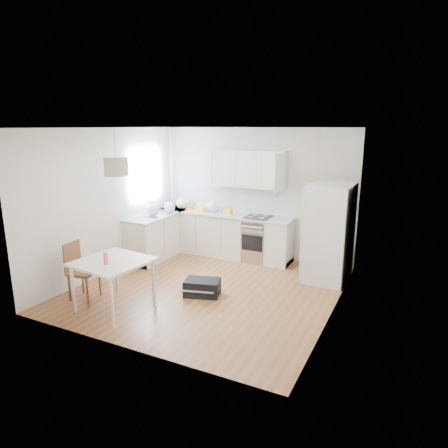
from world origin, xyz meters
The scene contains 29 objects.
floor centered at (0.00, 0.00, 0.00)m, with size 4.20×4.20×0.00m, color brown.
ceiling centered at (0.00, 0.00, 2.70)m, with size 4.20×4.20×0.00m, color white.
wall_back centered at (0.00, 2.10, 1.35)m, with size 4.20×4.20×0.00m, color beige.
wall_left centered at (-2.10, 0.00, 1.35)m, with size 4.20×4.20×0.00m, color beige.
wall_right centered at (2.10, 0.00, 1.35)m, with size 4.20×4.20×0.00m, color beige.
window_glassblock centered at (-2.09, 1.15, 1.75)m, with size 0.02×1.00×1.00m, color #BFE0F9.
cabinets_back centered at (-0.60, 1.80, 0.44)m, with size 3.00×0.60×0.88m, color silver.
cabinets_left centered at (-1.80, 1.20, 0.44)m, with size 0.60×1.80×0.88m, color silver.
counter_back centered at (-0.60, 1.80, 0.90)m, with size 3.02×0.64×0.04m, color #A1A4A6.
counter_left centered at (-1.80, 1.20, 0.90)m, with size 0.64×1.82×0.04m, color #A1A4A6.
backsplash_back centered at (-0.60, 2.09, 1.21)m, with size 3.00×0.01×0.58m, color white.
backsplash_left centered at (-2.09, 1.20, 1.21)m, with size 0.01×1.80×0.58m, color white.
upper_cabinets centered at (-0.15, 1.94, 1.88)m, with size 1.70×0.32×0.75m, color silver.
range_oven centered at (0.20, 1.80, 0.44)m, with size 0.50×0.61×0.88m, color #B5B8BA, non-canonical shape.
sink centered at (-1.80, 1.15, 0.92)m, with size 0.50×0.80×0.16m, color #B5B8BA, non-canonical shape.
refrigerator centered at (1.74, 1.35, 0.88)m, with size 0.84×0.88×1.75m, color white, non-canonical shape.
dining_table centered at (-0.90, -1.30, 0.69)m, with size 1.09×1.09×0.78m.
dining_chair centered at (-1.60, -1.20, 0.47)m, with size 0.39×0.39×0.93m, color #482915, non-canonical shape.
drink_bottle centered at (-0.86, -1.47, 0.89)m, with size 0.06×0.06×0.22m, color #F14384.
gym_bag centered at (0.04, -0.25, 0.13)m, with size 0.57×0.37×0.26m, color black.
pendant_lamp centered at (-0.73, -1.27, 2.18)m, with size 0.33×0.33×0.26m, color #BAAD8F.
grocery_bag_a centered at (-1.64, 1.83, 1.04)m, with size 0.27×0.23×0.25m, color white.
grocery_bag_b centered at (-1.15, 1.85, 1.02)m, with size 0.23×0.20×0.21m, color white.
grocery_bag_c centered at (-0.87, 1.85, 1.05)m, with size 0.28×0.24×0.25m, color white.
grocery_bag_d centered at (-1.70, 1.42, 1.03)m, with size 0.25×0.21×0.22m, color white.
grocery_bag_e centered at (-1.82, 0.97, 1.04)m, with size 0.27×0.23×0.25m, color white.
snack_orange centered at (-0.48, 1.82, 0.98)m, with size 0.16×0.10×0.11m, color orange.
snack_yellow centered at (-1.10, 1.76, 0.97)m, with size 0.15×0.09×0.10m, color yellow.
snack_red centered at (-1.45, 1.84, 0.97)m, with size 0.16×0.10×0.11m, color #D9471B.
Camera 1 is at (3.09, -5.60, 2.73)m, focal length 32.00 mm.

